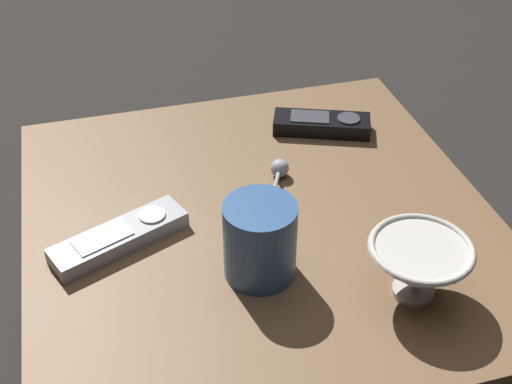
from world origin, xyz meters
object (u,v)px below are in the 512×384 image
Objects in this scene: tv_remote_near at (120,237)px; tv_remote_far at (322,124)px; teaspoon at (279,172)px; cereal_bowl at (418,267)px; coffee_mug at (260,240)px.

tv_remote_far reaches higher than tv_remote_near.
teaspoon is at bearing -44.12° from tv_remote_far.
cereal_bowl is 1.00× the size of teaspoon.
coffee_mug reaches higher than tv_remote_far.
tv_remote_near is at bearing -61.34° from tv_remote_far.
cereal_bowl is at bearing -2.65° from tv_remote_far.
teaspoon is at bearing 108.38° from tv_remote_near.
tv_remote_far is (-0.11, 0.11, -0.00)m from teaspoon.
teaspoon and tv_remote_far have the same top height.
teaspoon is at bearing -161.21° from cereal_bowl.
coffee_mug is 0.20m from tv_remote_near.
cereal_bowl is 1.19× the size of coffee_mug.
tv_remote_far is at bearing 135.88° from teaspoon.
tv_remote_near is 0.40m from tv_remote_far.
teaspoon is at bearing 156.13° from coffee_mug.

